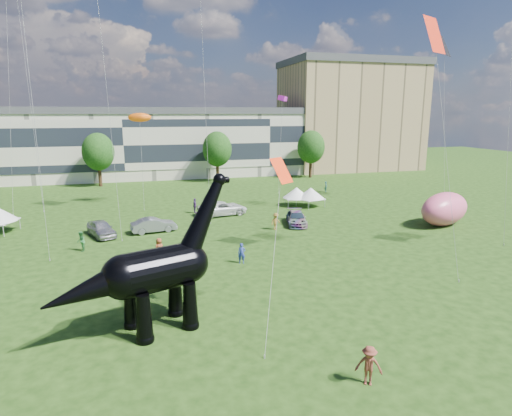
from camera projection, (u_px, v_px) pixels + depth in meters
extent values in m
plane|color=#16330C|center=(249.00, 321.00, 25.35)|extent=(220.00, 220.00, 0.00)
cube|color=beige|center=(124.00, 146.00, 80.26)|extent=(78.00, 11.00, 12.00)
cube|color=tan|center=(349.00, 118.00, 94.56)|extent=(28.00, 18.00, 22.00)
cylinder|color=#382314|center=(100.00, 177.00, 71.71)|extent=(0.56, 0.56, 3.20)
ellipsoid|color=#14380F|center=(98.00, 149.00, 70.68)|extent=(5.20, 5.20, 6.24)
cylinder|color=#382314|center=(218.00, 172.00, 76.94)|extent=(0.56, 0.56, 3.20)
ellipsoid|color=#14380F|center=(217.00, 146.00, 75.92)|extent=(5.20, 5.20, 6.24)
cylinder|color=#382314|center=(310.00, 169.00, 81.65)|extent=(0.56, 0.56, 3.20)
ellipsoid|color=#14380F|center=(311.00, 144.00, 80.63)|extent=(5.20, 5.20, 6.24)
cone|color=black|center=(144.00, 318.00, 22.77)|extent=(1.20, 1.20, 2.71)
sphere|color=black|center=(145.00, 339.00, 23.03)|extent=(1.00, 1.00, 1.00)
cone|color=black|center=(131.00, 305.00, 24.36)|extent=(1.20, 1.20, 2.71)
sphere|color=black|center=(133.00, 324.00, 24.62)|extent=(1.00, 1.00, 1.00)
cone|color=black|center=(190.00, 306.00, 24.30)|extent=(1.20, 1.20, 2.71)
sphere|color=black|center=(191.00, 325.00, 24.56)|extent=(1.00, 1.00, 1.00)
cone|color=black|center=(175.00, 294.00, 25.89)|extent=(1.20, 1.20, 2.71)
sphere|color=black|center=(176.00, 312.00, 26.15)|extent=(1.00, 1.00, 1.00)
cylinder|color=black|center=(157.00, 270.00, 23.81)|extent=(4.40, 3.58, 2.44)
sphere|color=black|center=(123.00, 277.00, 22.74)|extent=(2.44, 2.44, 2.44)
sphere|color=black|center=(188.00, 263.00, 24.88)|extent=(2.35, 2.35, 2.35)
cone|color=black|center=(204.00, 217.00, 24.93)|extent=(3.66, 2.42, 4.79)
sphere|color=black|center=(219.00, 180.00, 25.10)|extent=(0.76, 0.76, 0.76)
cylinder|color=black|center=(223.00, 180.00, 25.26)|extent=(0.73, 0.59, 0.40)
cone|color=black|center=(88.00, 290.00, 21.76)|extent=(5.14, 3.40, 2.66)
imported|color=#A9A8AD|center=(101.00, 229.00, 42.59)|extent=(3.48, 5.06, 1.60)
imported|color=gray|center=(154.00, 225.00, 44.12)|extent=(4.80, 2.33, 1.51)
imported|color=silver|center=(223.00, 208.00, 51.55)|extent=(6.37, 3.76, 1.66)
imported|color=#595960|center=(296.00, 218.00, 47.12)|extent=(3.21, 5.32, 1.44)
cube|color=white|center=(296.00, 198.00, 56.75)|extent=(3.25, 3.25, 0.11)
cone|color=white|center=(296.00, 192.00, 56.59)|extent=(4.12, 4.12, 1.40)
cylinder|color=#999999|center=(288.00, 204.00, 55.47)|extent=(0.06, 0.06, 1.03)
cylinder|color=#999999|center=(308.00, 204.00, 55.71)|extent=(0.06, 0.06, 1.03)
cylinder|color=#999999|center=(285.00, 200.00, 58.01)|extent=(0.06, 0.06, 1.03)
cylinder|color=#999999|center=(304.00, 200.00, 58.26)|extent=(0.06, 0.06, 1.03)
cube|color=white|center=(311.00, 199.00, 56.24)|extent=(3.53, 3.53, 0.11)
cone|color=white|center=(311.00, 193.00, 56.07)|extent=(4.47, 4.47, 1.43)
cylinder|color=#999999|center=(309.00, 205.00, 54.56)|extent=(0.06, 0.06, 1.05)
cylinder|color=#999999|center=(325.00, 203.00, 55.92)|extent=(0.06, 0.06, 1.05)
cylinder|color=#999999|center=(296.00, 202.00, 56.78)|extent=(0.06, 0.06, 1.05)
cylinder|color=#999999|center=(312.00, 200.00, 58.14)|extent=(0.06, 0.06, 1.05)
cylinder|color=#999999|center=(3.00, 231.00, 42.45)|extent=(0.06, 0.06, 1.19)
cylinder|color=#999999|center=(20.00, 223.00, 45.39)|extent=(0.06, 0.06, 1.19)
ellipsoid|color=#E95A83|center=(444.00, 209.00, 46.78)|extent=(8.08, 6.19, 3.62)
imported|color=olive|center=(276.00, 221.00, 45.04)|extent=(1.34, 1.10, 1.81)
imported|color=#293B96|center=(242.00, 253.00, 34.93)|extent=(0.69, 0.54, 1.69)
imported|color=#2D6771|center=(326.00, 187.00, 66.71)|extent=(0.58, 0.70, 1.64)
imported|color=#974525|center=(159.00, 248.00, 36.05)|extent=(1.05, 0.96, 1.80)
imported|color=#317C3B|center=(81.00, 241.00, 38.02)|extent=(0.71, 0.90, 1.80)
imported|color=#51306D|center=(195.00, 206.00, 52.54)|extent=(0.47, 1.08, 1.84)
imported|color=brown|center=(369.00, 366.00, 19.25)|extent=(1.40, 1.21, 1.87)
plane|color=black|center=(444.00, 46.00, 54.25)|extent=(3.25, 2.80, 2.72)
ellipsoid|color=#E0540B|center=(140.00, 117.00, 55.16)|extent=(2.64, 3.19, 1.14)
cube|color=#AA18A3|center=(283.00, 98.00, 68.11)|extent=(2.19, 2.58, 0.94)
plane|color=red|center=(435.00, 35.00, 32.32)|extent=(3.08, 2.23, 2.75)
plane|color=red|center=(282.00, 170.00, 24.29)|extent=(1.84, 1.69, 1.39)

